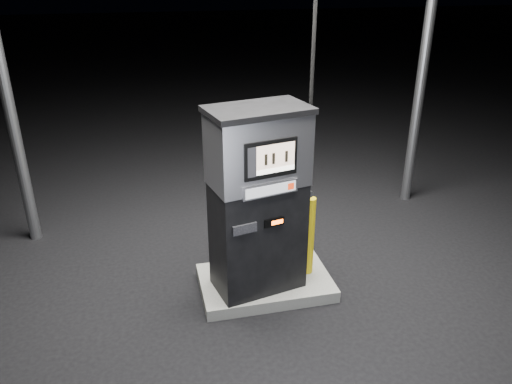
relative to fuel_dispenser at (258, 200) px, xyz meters
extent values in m
plane|color=black|center=(0.11, 0.10, -1.28)|extent=(80.00, 80.00, 0.00)
cube|color=#62625D|center=(0.11, 0.10, -1.20)|extent=(1.60, 1.00, 0.15)
cylinder|color=gray|center=(-2.89, 2.10, 0.97)|extent=(0.16, 0.16, 4.50)
cylinder|color=gray|center=(3.11, 2.10, 0.97)|extent=(0.16, 0.16, 4.50)
cube|color=black|center=(-0.01, 0.00, -0.46)|extent=(1.11, 0.78, 1.33)
cube|color=silver|center=(-0.01, 0.00, 0.61)|extent=(1.14, 0.81, 0.80)
cube|color=black|center=(-0.01, 0.00, 1.04)|extent=(1.19, 0.86, 0.06)
cube|color=black|center=(0.06, -0.30, 0.60)|extent=(0.59, 0.16, 0.41)
cube|color=#C2A58D|center=(0.11, -0.31, 0.63)|extent=(0.43, 0.10, 0.26)
cube|color=white|center=(0.11, -0.31, 0.48)|extent=(0.43, 0.10, 0.05)
cube|color=silver|center=(0.06, -0.30, 0.26)|extent=(0.63, 0.16, 0.15)
cube|color=#A0A2A8|center=(0.06, -0.32, 0.26)|extent=(0.57, 0.13, 0.11)
cube|color=red|center=(0.29, -0.27, 0.26)|extent=(0.07, 0.02, 0.07)
cube|color=black|center=(0.11, -0.29, -0.15)|extent=(0.23, 0.07, 0.10)
cube|color=#FA520C|center=(0.14, -0.29, -0.15)|extent=(0.14, 0.03, 0.05)
cube|color=black|center=(-0.23, -0.36, -0.15)|extent=(0.28, 0.08, 0.11)
cube|color=black|center=(0.54, 0.12, -0.01)|extent=(0.14, 0.21, 0.27)
cylinder|color=gray|center=(0.60, 0.13, -0.01)|extent=(0.12, 0.24, 0.07)
cylinder|color=black|center=(0.59, 0.08, 1.77)|extent=(0.05, 0.05, 3.31)
cylinder|color=gold|center=(-0.44, 0.23, -0.74)|extent=(0.14, 0.14, 0.78)
cylinder|color=gold|center=(0.66, 0.12, -0.62)|extent=(0.18, 0.18, 1.02)
camera|label=1|loc=(-1.17, -4.91, 2.42)|focal=35.00mm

